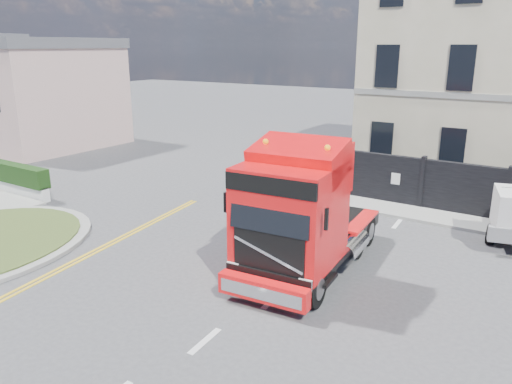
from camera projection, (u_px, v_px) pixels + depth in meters
The scene contains 5 objects.
ground at pixel (193, 267), 14.45m from camera, with size 120.00×120.00×0.00m, color #424244.
seaside_bldg_pink at pixel (38, 98), 31.30m from camera, with size 8.00×8.00×6.00m, color #C9A49D.
hoarding_fence at pixel (493, 194), 17.99m from camera, with size 18.80×0.25×2.00m.
pavement_far at pixel (469, 223), 17.82m from camera, with size 20.00×1.60×0.12m, color gray.
truck at pixel (299, 219), 13.39m from camera, with size 2.84×6.44×3.76m.
Camera 1 is at (8.75, -10.12, 6.16)m, focal length 35.00 mm.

